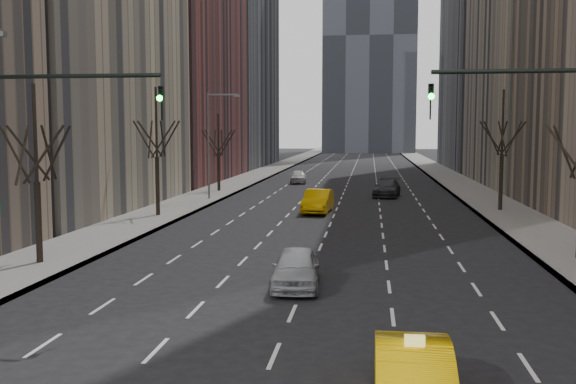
% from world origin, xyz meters
% --- Properties ---
extents(sidewalk_left, '(4.50, 320.00, 0.15)m').
position_xyz_m(sidewalk_left, '(-12.25, 70.00, 0.07)').
color(sidewalk_left, slate).
rests_on(sidewalk_left, ground).
extents(sidewalk_right, '(4.50, 320.00, 0.15)m').
position_xyz_m(sidewalk_right, '(12.25, 70.00, 0.07)').
color(sidewalk_right, slate).
rests_on(sidewalk_right, ground).
extents(tree_lw_b, '(3.36, 3.50, 7.82)m').
position_xyz_m(tree_lw_b, '(-12.00, 18.00, 3.72)').
color(tree_lw_b, black).
rests_on(tree_lw_b, ground).
extents(tree_lw_c, '(3.36, 3.50, 8.74)m').
position_xyz_m(tree_lw_c, '(-12.00, 34.00, 4.04)').
color(tree_lw_c, black).
rests_on(tree_lw_c, ground).
extents(tree_lw_d, '(3.36, 3.50, 7.36)m').
position_xyz_m(tree_lw_d, '(-12.00, 52.00, 3.56)').
color(tree_lw_d, black).
rests_on(tree_lw_d, ground).
extents(tree_rw_c, '(3.36, 3.50, 8.74)m').
position_xyz_m(tree_rw_c, '(12.00, 40.00, 4.04)').
color(tree_rw_c, black).
rests_on(tree_rw_c, ground).
extents(traffic_mast_left, '(6.69, 0.39, 8.00)m').
position_xyz_m(traffic_mast_left, '(-9.11, 12.00, 5.49)').
color(traffic_mast_left, black).
rests_on(traffic_mast_left, ground).
extents(streetlight_far, '(2.83, 0.22, 9.00)m').
position_xyz_m(streetlight_far, '(-10.84, 45.00, 5.62)').
color(streetlight_far, slate).
rests_on(streetlight_far, ground).
extents(taxi_sedan, '(1.62, 4.63, 1.53)m').
position_xyz_m(taxi_sedan, '(3.43, 4.77, 0.76)').
color(taxi_sedan, '#FFC405').
rests_on(taxi_sedan, ground).
extents(silver_sedan_ahead, '(2.04, 4.49, 1.49)m').
position_xyz_m(silver_sedan_ahead, '(-0.28, 15.51, 0.75)').
color(silver_sedan_ahead, '#95989C').
rests_on(silver_sedan_ahead, ground).
extents(far_taxi, '(2.09, 5.22, 1.69)m').
position_xyz_m(far_taxi, '(-1.24, 37.69, 0.84)').
color(far_taxi, '#D79904').
rests_on(far_taxi, ground).
extents(far_suv_grey, '(2.86, 5.55, 1.54)m').
position_xyz_m(far_suv_grey, '(4.02, 49.77, 0.77)').
color(far_suv_grey, '#29292D').
rests_on(far_suv_grey, ground).
extents(far_car_white, '(2.08, 4.46, 1.48)m').
position_xyz_m(far_car_white, '(-5.56, 63.45, 0.74)').
color(far_car_white, silver).
rests_on(far_car_white, ground).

